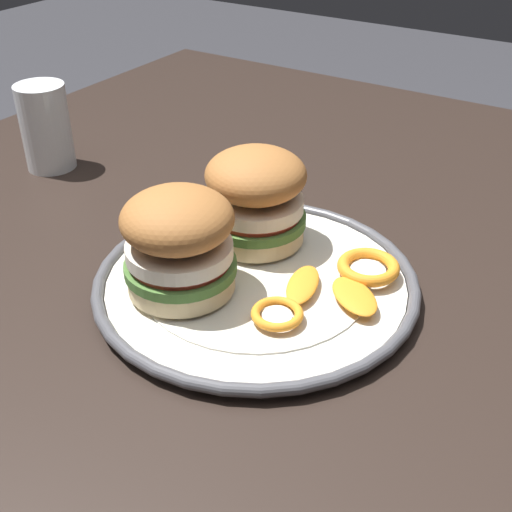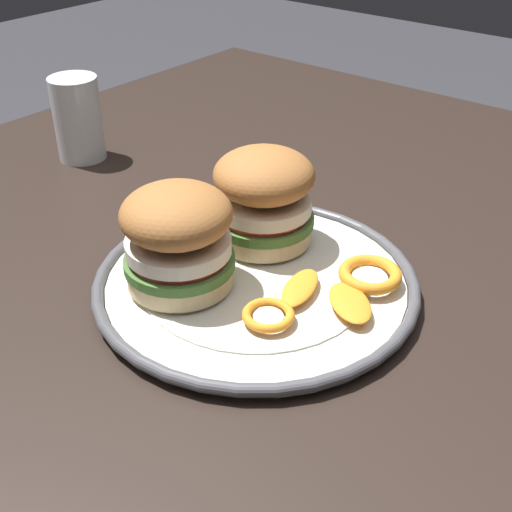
# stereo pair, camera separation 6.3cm
# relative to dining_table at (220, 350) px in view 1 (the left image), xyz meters

# --- Properties ---
(dining_table) EXTENTS (1.33, 1.09, 0.75)m
(dining_table) POSITION_rel_dining_table_xyz_m (0.00, 0.00, 0.00)
(dining_table) COLOR black
(dining_table) RESTS_ON ground
(dinner_plate) EXTENTS (0.32, 0.32, 0.02)m
(dinner_plate) POSITION_rel_dining_table_xyz_m (-0.01, 0.04, 0.10)
(dinner_plate) COLOR silver
(dinner_plate) RESTS_ON dining_table
(sandwich_half_left) EXTENTS (0.11, 0.11, 0.10)m
(sandwich_half_left) POSITION_rel_dining_table_xyz_m (0.04, -0.01, 0.16)
(sandwich_half_left) COLOR beige
(sandwich_half_left) RESTS_ON dinner_plate
(sandwich_half_right) EXTENTS (0.11, 0.11, 0.10)m
(sandwich_half_right) POSITION_rel_dining_table_xyz_m (-0.07, -0.00, 0.16)
(sandwich_half_right) COLOR beige
(sandwich_half_right) RESTS_ON dinner_plate
(orange_peel_curled) EXTENTS (0.08, 0.08, 0.01)m
(orange_peel_curled) POSITION_rel_dining_table_xyz_m (-0.08, 0.13, 0.11)
(orange_peel_curled) COLOR orange
(orange_peel_curled) RESTS_ON dinner_plate
(orange_peel_strip_long) EXTENTS (0.07, 0.05, 0.01)m
(orange_peel_strip_long) POSITION_rel_dining_table_xyz_m (-0.02, 0.09, 0.11)
(orange_peel_strip_long) COLOR orange
(orange_peel_strip_long) RESTS_ON dinner_plate
(orange_peel_strip_short) EXTENTS (0.07, 0.07, 0.01)m
(orange_peel_strip_short) POSITION_rel_dining_table_xyz_m (-0.03, 0.14, 0.11)
(orange_peel_strip_short) COLOR orange
(orange_peel_strip_short) RESTS_ON dinner_plate
(orange_peel_small_curl) EXTENTS (0.07, 0.07, 0.01)m
(orange_peel_small_curl) POSITION_rel_dining_table_xyz_m (0.03, 0.09, 0.11)
(orange_peel_small_curl) COLOR orange
(orange_peel_small_curl) RESTS_ON dinner_plate
(drinking_glass) EXTENTS (0.06, 0.06, 0.11)m
(drinking_glass) POSITION_rel_dining_table_xyz_m (-0.11, -0.35, 0.13)
(drinking_glass) COLOR white
(drinking_glass) RESTS_ON dining_table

